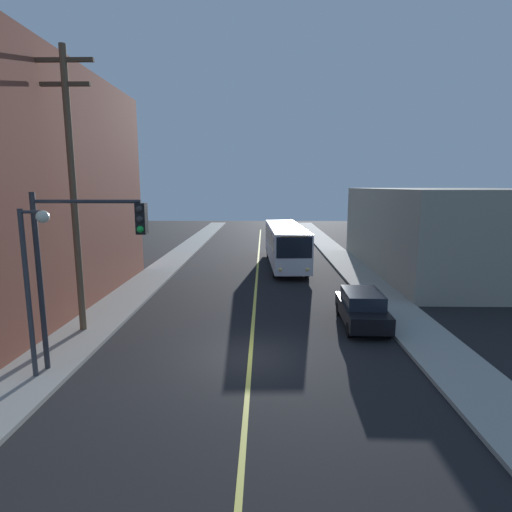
{
  "coord_description": "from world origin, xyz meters",
  "views": [
    {
      "loc": [
        0.5,
        -14.44,
        6.35
      ],
      "look_at": [
        0.0,
        10.75,
        2.0
      ],
      "focal_mm": 28.64,
      "sensor_mm": 36.0,
      "label": 1
    }
  ],
  "objects_px": {
    "parked_car_black": "(362,308)",
    "traffic_signal_left_corner": "(83,249)",
    "street_lamp_left": "(32,269)",
    "utility_pole_near": "(72,182)",
    "city_bus": "(285,243)"
  },
  "relations": [
    {
      "from": "parked_car_black",
      "to": "traffic_signal_left_corner",
      "type": "relative_size",
      "value": 0.74
    },
    {
      "from": "traffic_signal_left_corner",
      "to": "street_lamp_left",
      "type": "relative_size",
      "value": 1.09
    },
    {
      "from": "utility_pole_near",
      "to": "street_lamp_left",
      "type": "height_order",
      "value": "utility_pole_near"
    },
    {
      "from": "parked_car_black",
      "to": "street_lamp_left",
      "type": "height_order",
      "value": "street_lamp_left"
    },
    {
      "from": "city_bus",
      "to": "street_lamp_left",
      "type": "xyz_separation_m",
      "value": [
        -9.03,
        -19.84,
        1.92
      ]
    },
    {
      "from": "parked_car_black",
      "to": "utility_pole_near",
      "type": "height_order",
      "value": "utility_pole_near"
    },
    {
      "from": "street_lamp_left",
      "to": "traffic_signal_left_corner",
      "type": "bearing_deg",
      "value": 21.38
    },
    {
      "from": "parked_car_black",
      "to": "city_bus",
      "type": "bearing_deg",
      "value": 101.04
    },
    {
      "from": "parked_car_black",
      "to": "utility_pole_near",
      "type": "bearing_deg",
      "value": -174.75
    },
    {
      "from": "city_bus",
      "to": "street_lamp_left",
      "type": "bearing_deg",
      "value": -114.47
    },
    {
      "from": "utility_pole_near",
      "to": "city_bus",
      "type": "bearing_deg",
      "value": 58.1
    },
    {
      "from": "city_bus",
      "to": "street_lamp_left",
      "type": "height_order",
      "value": "street_lamp_left"
    },
    {
      "from": "utility_pole_near",
      "to": "street_lamp_left",
      "type": "distance_m",
      "value": 5.24
    },
    {
      "from": "city_bus",
      "to": "traffic_signal_left_corner",
      "type": "xyz_separation_m",
      "value": [
        -7.61,
        -19.29,
        2.49
      ]
    },
    {
      "from": "parked_car_black",
      "to": "traffic_signal_left_corner",
      "type": "distance_m",
      "value": 12.05
    }
  ]
}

